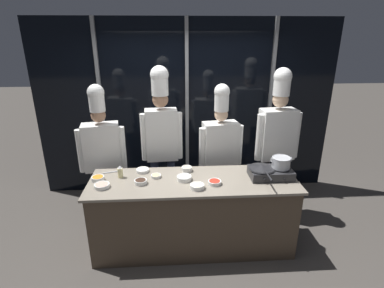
{
  "coord_description": "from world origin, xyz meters",
  "views": [
    {
      "loc": [
        -0.21,
        -3.06,
        2.48
      ],
      "look_at": [
        0.0,
        0.25,
        1.24
      ],
      "focal_mm": 28.0,
      "sensor_mm": 36.0,
      "label": 1
    }
  ],
  "objects_px": {
    "stock_pot": "(281,162)",
    "chef_head": "(102,148)",
    "prep_bowl_noodles": "(197,186)",
    "portable_stove": "(270,173)",
    "prep_bowl_bean_sprouts": "(184,178)",
    "frying_pan": "(262,167)",
    "prep_bowl_shrimp": "(102,185)",
    "prep_bowl_rice": "(143,170)",
    "serving_spoon_slotted": "(117,171)",
    "chef_sous": "(161,131)",
    "prep_bowl_soy_glaze": "(141,181)",
    "prep_bowl_ginger": "(156,176)",
    "squeeze_bottle_oil": "(120,172)",
    "chef_pastry": "(277,134)",
    "prep_bowl_chicken": "(187,169)",
    "prep_bowl_chili_flakes": "(215,182)",
    "prep_bowl_carrots": "(98,178)",
    "chef_line": "(220,145)"
  },
  "relations": [
    {
      "from": "prep_bowl_carrots",
      "to": "serving_spoon_slotted",
      "type": "height_order",
      "value": "prep_bowl_carrots"
    },
    {
      "from": "prep_bowl_ginger",
      "to": "chef_head",
      "type": "bearing_deg",
      "value": 143.05
    },
    {
      "from": "frying_pan",
      "to": "portable_stove",
      "type": "bearing_deg",
      "value": 2.21
    },
    {
      "from": "prep_bowl_bean_sprouts",
      "to": "chef_sous",
      "type": "relative_size",
      "value": 0.08
    },
    {
      "from": "prep_bowl_ginger",
      "to": "prep_bowl_bean_sprouts",
      "type": "relative_size",
      "value": 0.69
    },
    {
      "from": "portable_stove",
      "to": "prep_bowl_noodles",
      "type": "relative_size",
      "value": 3.08
    },
    {
      "from": "stock_pot",
      "to": "chef_head",
      "type": "bearing_deg",
      "value": 163.96
    },
    {
      "from": "prep_bowl_carrots",
      "to": "chef_head",
      "type": "distance_m",
      "value": 0.61
    },
    {
      "from": "portable_stove",
      "to": "prep_bowl_bean_sprouts",
      "type": "relative_size",
      "value": 2.85
    },
    {
      "from": "prep_bowl_chicken",
      "to": "chef_head",
      "type": "bearing_deg",
      "value": 159.95
    },
    {
      "from": "portable_stove",
      "to": "squeeze_bottle_oil",
      "type": "xyz_separation_m",
      "value": [
        -1.75,
        0.11,
        0.02
      ]
    },
    {
      "from": "prep_bowl_soy_glaze",
      "to": "chef_pastry",
      "type": "distance_m",
      "value": 1.93
    },
    {
      "from": "prep_bowl_rice",
      "to": "prep_bowl_chicken",
      "type": "distance_m",
      "value": 0.54
    },
    {
      "from": "prep_bowl_noodles",
      "to": "serving_spoon_slotted",
      "type": "relative_size",
      "value": 0.68
    },
    {
      "from": "prep_bowl_ginger",
      "to": "prep_bowl_noodles",
      "type": "height_order",
      "value": "prep_bowl_noodles"
    },
    {
      "from": "frying_pan",
      "to": "prep_bowl_soy_glaze",
      "type": "xyz_separation_m",
      "value": [
        -1.39,
        -0.06,
        -0.11
      ]
    },
    {
      "from": "portable_stove",
      "to": "chef_sous",
      "type": "height_order",
      "value": "chef_sous"
    },
    {
      "from": "serving_spoon_slotted",
      "to": "portable_stove",
      "type": "bearing_deg",
      "value": -8.14
    },
    {
      "from": "portable_stove",
      "to": "prep_bowl_chicken",
      "type": "height_order",
      "value": "portable_stove"
    },
    {
      "from": "portable_stove",
      "to": "chef_head",
      "type": "bearing_deg",
      "value": 163.13
    },
    {
      "from": "portable_stove",
      "to": "chef_sous",
      "type": "relative_size",
      "value": 0.23
    },
    {
      "from": "prep_bowl_bean_sprouts",
      "to": "chef_line",
      "type": "distance_m",
      "value": 0.89
    },
    {
      "from": "prep_bowl_soy_glaze",
      "to": "prep_bowl_ginger",
      "type": "bearing_deg",
      "value": 41.91
    },
    {
      "from": "prep_bowl_shrimp",
      "to": "chef_head",
      "type": "height_order",
      "value": "chef_head"
    },
    {
      "from": "prep_bowl_rice",
      "to": "prep_bowl_shrimp",
      "type": "distance_m",
      "value": 0.55
    },
    {
      "from": "prep_bowl_noodles",
      "to": "chef_head",
      "type": "xyz_separation_m",
      "value": [
        -1.18,
        0.84,
        0.15
      ]
    },
    {
      "from": "prep_bowl_rice",
      "to": "prep_bowl_bean_sprouts",
      "type": "distance_m",
      "value": 0.56
    },
    {
      "from": "prep_bowl_chicken",
      "to": "chef_head",
      "type": "distance_m",
      "value": 1.17
    },
    {
      "from": "frying_pan",
      "to": "prep_bowl_carrots",
      "type": "relative_size",
      "value": 3.6
    },
    {
      "from": "stock_pot",
      "to": "prep_bowl_chili_flakes",
      "type": "relative_size",
      "value": 1.58
    },
    {
      "from": "prep_bowl_ginger",
      "to": "prep_bowl_shrimp",
      "type": "xyz_separation_m",
      "value": [
        -0.58,
        -0.21,
        0.01
      ]
    },
    {
      "from": "stock_pot",
      "to": "prep_bowl_rice",
      "type": "distance_m",
      "value": 1.64
    },
    {
      "from": "prep_bowl_soy_glaze",
      "to": "chef_pastry",
      "type": "xyz_separation_m",
      "value": [
        1.77,
        0.72,
        0.28
      ]
    },
    {
      "from": "frying_pan",
      "to": "prep_bowl_shrimp",
      "type": "distance_m",
      "value": 1.81
    },
    {
      "from": "prep_bowl_shrimp",
      "to": "serving_spoon_slotted",
      "type": "relative_size",
      "value": 0.73
    },
    {
      "from": "stock_pot",
      "to": "chef_head",
      "type": "distance_m",
      "value": 2.26
    },
    {
      "from": "squeeze_bottle_oil",
      "to": "prep_bowl_shrimp",
      "type": "xyz_separation_m",
      "value": [
        -0.16,
        -0.24,
        -0.05
      ]
    },
    {
      "from": "prep_bowl_rice",
      "to": "chef_head",
      "type": "distance_m",
      "value": 0.69
    },
    {
      "from": "stock_pot",
      "to": "squeeze_bottle_oil",
      "type": "distance_m",
      "value": 1.87
    },
    {
      "from": "frying_pan",
      "to": "prep_bowl_chicken",
      "type": "relative_size",
      "value": 4.16
    },
    {
      "from": "prep_bowl_noodles",
      "to": "chef_head",
      "type": "relative_size",
      "value": 0.08
    },
    {
      "from": "squeeze_bottle_oil",
      "to": "prep_bowl_rice",
      "type": "bearing_deg",
      "value": 29.03
    },
    {
      "from": "prep_bowl_chili_flakes",
      "to": "chef_line",
      "type": "relative_size",
      "value": 0.08
    },
    {
      "from": "chef_pastry",
      "to": "prep_bowl_shrimp",
      "type": "bearing_deg",
      "value": 12.67
    },
    {
      "from": "squeeze_bottle_oil",
      "to": "chef_line",
      "type": "bearing_deg",
      "value": 25.23
    },
    {
      "from": "prep_bowl_noodles",
      "to": "chef_pastry",
      "type": "bearing_deg",
      "value": 37.19
    },
    {
      "from": "prep_bowl_ginger",
      "to": "prep_bowl_bean_sprouts",
      "type": "height_order",
      "value": "prep_bowl_bean_sprouts"
    },
    {
      "from": "prep_bowl_noodles",
      "to": "chef_sous",
      "type": "bearing_deg",
      "value": 113.53
    },
    {
      "from": "prep_bowl_noodles",
      "to": "prep_bowl_shrimp",
      "type": "bearing_deg",
      "value": 175.13
    },
    {
      "from": "prep_bowl_chicken",
      "to": "frying_pan",
      "type": "bearing_deg",
      "value": -15.07
    }
  ]
}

